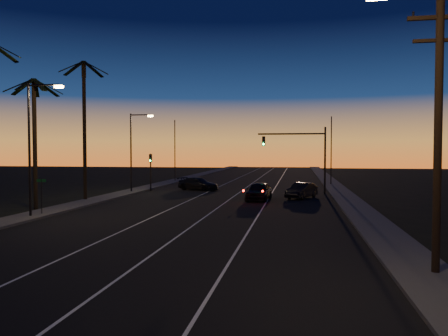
% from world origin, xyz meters
% --- Properties ---
extents(road, '(20.00, 170.00, 0.01)m').
position_xyz_m(road, '(0.00, 30.00, 0.01)').
color(road, black).
rests_on(road, ground).
extents(sidewalk_left, '(2.40, 170.00, 0.16)m').
position_xyz_m(sidewalk_left, '(-11.20, 30.00, 0.08)').
color(sidewalk_left, '#383936').
rests_on(sidewalk_left, ground).
extents(sidewalk_right, '(2.40, 170.00, 0.16)m').
position_xyz_m(sidewalk_right, '(11.20, 30.00, 0.08)').
color(sidewalk_right, '#383936').
rests_on(sidewalk_right, ground).
extents(lane_stripe_left, '(0.12, 160.00, 0.01)m').
position_xyz_m(lane_stripe_left, '(-3.00, 30.00, 0.02)').
color(lane_stripe_left, silver).
rests_on(lane_stripe_left, road).
extents(lane_stripe_mid, '(0.12, 160.00, 0.01)m').
position_xyz_m(lane_stripe_mid, '(0.50, 30.00, 0.02)').
color(lane_stripe_mid, silver).
rests_on(lane_stripe_mid, road).
extents(lane_stripe_right, '(0.12, 160.00, 0.01)m').
position_xyz_m(lane_stripe_right, '(4.00, 30.00, 0.02)').
color(lane_stripe_right, silver).
rests_on(lane_stripe_right, road).
extents(palm_mid, '(4.25, 4.16, 10.03)m').
position_xyz_m(palm_mid, '(-13.20, 24.00, 6.25)').
color(palm_mid, black).
rests_on(palm_mid, ground).
extents(palm_far, '(4.25, 4.16, 12.53)m').
position_xyz_m(palm_far, '(-12.20, 30.00, 7.61)').
color(palm_far, black).
rests_on(palm_far, ground).
extents(streetlight_left_near, '(2.55, 0.26, 9.00)m').
position_xyz_m(streetlight_left_near, '(-10.70, 20.00, 5.32)').
color(streetlight_left_near, black).
rests_on(streetlight_left_near, ground).
extents(streetlight_left_far, '(2.55, 0.26, 8.50)m').
position_xyz_m(streetlight_left_far, '(-10.69, 38.00, 5.06)').
color(streetlight_left_far, black).
rests_on(streetlight_left_far, ground).
extents(street_sign, '(0.70, 0.06, 2.60)m').
position_xyz_m(street_sign, '(-10.80, 21.00, 1.66)').
color(street_sign, black).
rests_on(street_sign, ground).
extents(utility_pole, '(2.20, 0.28, 10.00)m').
position_xyz_m(utility_pole, '(11.60, 10.00, 5.32)').
color(utility_pole, black).
rests_on(utility_pole, ground).
extents(signal_mast, '(7.10, 0.41, 7.00)m').
position_xyz_m(signal_mast, '(7.14, 39.99, 4.78)').
color(signal_mast, black).
rests_on(signal_mast, ground).
extents(signal_post, '(0.28, 0.37, 4.20)m').
position_xyz_m(signal_post, '(-9.50, 39.98, 2.89)').
color(signal_post, black).
rests_on(signal_post, ground).
extents(far_pole_left, '(0.14, 0.14, 9.00)m').
position_xyz_m(far_pole_left, '(-11.00, 55.00, 4.50)').
color(far_pole_left, black).
rests_on(far_pole_left, ground).
extents(far_pole_right, '(0.14, 0.14, 9.00)m').
position_xyz_m(far_pole_right, '(11.00, 52.00, 4.50)').
color(far_pole_right, black).
rests_on(far_pole_right, ground).
extents(lead_car, '(2.36, 5.55, 1.66)m').
position_xyz_m(lead_car, '(3.20, 33.14, 0.84)').
color(lead_car, black).
rests_on(lead_car, road).
extents(right_car, '(3.19, 4.64, 1.45)m').
position_xyz_m(right_car, '(7.08, 35.40, 0.74)').
color(right_car, black).
rests_on(right_car, road).
extents(cross_car, '(5.33, 3.75, 1.43)m').
position_xyz_m(cross_car, '(-4.51, 41.98, 0.73)').
color(cross_car, black).
rests_on(cross_car, road).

